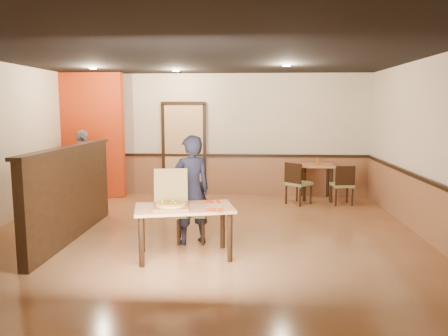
% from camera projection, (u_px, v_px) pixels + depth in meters
% --- Properties ---
extents(floor, '(7.00, 7.00, 0.00)m').
position_uv_depth(floor, '(202.00, 237.00, 6.89)').
color(floor, '#A66A40').
rests_on(floor, ground).
extents(ceiling, '(7.00, 7.00, 0.00)m').
position_uv_depth(ceiling, '(200.00, 55.00, 6.50)').
color(ceiling, black).
rests_on(ceiling, wall_back).
extents(wall_back, '(7.00, 0.00, 7.00)m').
position_uv_depth(wall_back, '(218.00, 135.00, 10.15)').
color(wall_back, beige).
rests_on(wall_back, floor).
extents(wall_right, '(0.00, 7.00, 7.00)m').
position_uv_depth(wall_right, '(435.00, 150.00, 6.48)').
color(wall_right, beige).
rests_on(wall_right, floor).
extents(wainscot_back, '(7.00, 0.04, 0.90)m').
position_uv_depth(wainscot_back, '(218.00, 175.00, 10.25)').
color(wainscot_back, '#8F5A39').
rests_on(wainscot_back, floor).
extents(chair_rail_back, '(7.00, 0.06, 0.06)m').
position_uv_depth(chair_rail_back, '(218.00, 155.00, 10.17)').
color(chair_rail_back, black).
rests_on(chair_rail_back, wall_back).
extents(wainscot_right, '(0.04, 7.00, 0.90)m').
position_uv_depth(wainscot_right, '(429.00, 212.00, 6.61)').
color(wainscot_right, '#8F5A39').
rests_on(wainscot_right, floor).
extents(chair_rail_right, '(0.06, 7.00, 0.06)m').
position_uv_depth(chair_rail_right, '(430.00, 182.00, 6.55)').
color(chair_rail_right, black).
rests_on(chair_rail_right, wall_right).
extents(back_door, '(0.90, 0.06, 2.10)m').
position_uv_depth(back_door, '(184.00, 149.00, 10.21)').
color(back_door, tan).
rests_on(back_door, wall_back).
extents(booth_partition, '(0.20, 3.10, 1.44)m').
position_uv_depth(booth_partition, '(71.00, 192.00, 6.71)').
color(booth_partition, black).
rests_on(booth_partition, floor).
extents(red_accent_panel, '(1.60, 0.20, 2.78)m').
position_uv_depth(red_accent_panel, '(89.00, 135.00, 9.84)').
color(red_accent_panel, '#B52F0C').
rests_on(red_accent_panel, floor).
extents(spot_a, '(0.14, 0.14, 0.02)m').
position_uv_depth(spot_a, '(93.00, 68.00, 8.43)').
color(spot_a, '#FFDFB2').
rests_on(spot_a, ceiling).
extents(spot_b, '(0.14, 0.14, 0.02)m').
position_uv_depth(spot_b, '(176.00, 71.00, 9.02)').
color(spot_b, '#FFDFB2').
rests_on(spot_b, ceiling).
extents(spot_c, '(0.14, 0.14, 0.02)m').
position_uv_depth(spot_c, '(287.00, 65.00, 7.90)').
color(spot_c, '#FFDFB2').
rests_on(spot_c, ceiling).
extents(main_table, '(1.44, 1.03, 0.70)m').
position_uv_depth(main_table, '(184.00, 214.00, 5.89)').
color(main_table, tan).
rests_on(main_table, floor).
extents(diner_chair, '(0.48, 0.48, 0.89)m').
position_uv_depth(diner_chair, '(191.00, 209.00, 6.65)').
color(diner_chair, olive).
rests_on(diner_chair, floor).
extents(side_chair_left, '(0.62, 0.62, 0.89)m').
position_uv_depth(side_chair_left, '(297.00, 182.00, 9.14)').
color(side_chair_left, olive).
rests_on(side_chair_left, floor).
extents(side_chair_right, '(0.46, 0.46, 0.84)m').
position_uv_depth(side_chair_right, '(343.00, 183.00, 9.07)').
color(side_chair_right, olive).
rests_on(side_chair_right, floor).
extents(side_table, '(0.76, 0.76, 0.78)m').
position_uv_depth(side_table, '(317.00, 172.00, 9.68)').
color(side_table, tan).
rests_on(side_table, floor).
extents(diner, '(0.71, 0.62, 1.63)m').
position_uv_depth(diner, '(191.00, 190.00, 6.46)').
color(diner, black).
rests_on(diner, floor).
extents(passerby, '(0.56, 0.97, 1.55)m').
position_uv_depth(passerby, '(83.00, 165.00, 9.54)').
color(passerby, gray).
rests_on(passerby, floor).
extents(pizza_box, '(0.55, 0.62, 0.49)m').
position_uv_depth(pizza_box, '(171.00, 203.00, 5.84)').
color(pizza_box, brown).
rests_on(pizza_box, main_table).
extents(pizza, '(0.44, 0.44, 0.03)m').
position_uv_depth(pizza, '(171.00, 204.00, 5.79)').
color(pizza, '#D1874C').
rests_on(pizza, pizza_box).
extents(napkin_near, '(0.22, 0.22, 0.01)m').
position_uv_depth(napkin_near, '(215.00, 210.00, 5.67)').
color(napkin_near, red).
rests_on(napkin_near, main_table).
extents(napkin_far, '(0.29, 0.29, 0.01)m').
position_uv_depth(napkin_far, '(213.00, 202.00, 6.16)').
color(napkin_far, red).
rests_on(napkin_far, main_table).
extents(condiment, '(0.06, 0.06, 0.15)m').
position_uv_depth(condiment, '(318.00, 162.00, 9.54)').
color(condiment, '#91531A').
rests_on(condiment, side_table).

